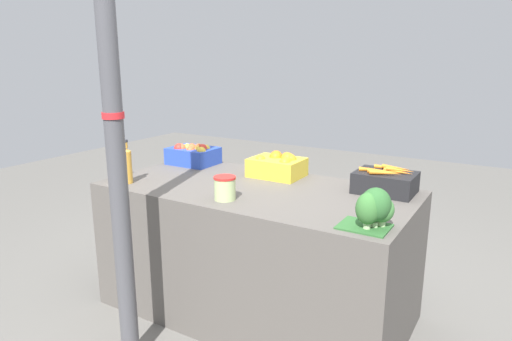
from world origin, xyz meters
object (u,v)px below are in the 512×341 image
(apple_crate, at_px, (193,154))
(juice_bottle_cloudy, at_px, (113,164))
(juice_bottle_amber, at_px, (127,165))
(pickle_jar, at_px, (225,188))
(orange_crate, at_px, (279,165))
(carrot_crate, at_px, (385,181))
(broccoli_pile, at_px, (374,208))
(support_pole, at_px, (115,140))

(apple_crate, xyz_separation_m, juice_bottle_cloudy, (-0.14, -0.60, 0.03))
(juice_bottle_amber, bearing_deg, pickle_jar, 2.88)
(apple_crate, distance_m, pickle_jar, 0.88)
(orange_crate, xyz_separation_m, carrot_crate, (0.68, -0.01, -0.01))
(broccoli_pile, relative_size, pickle_jar, 1.78)
(broccoli_pile, bearing_deg, carrot_crate, 100.92)
(broccoli_pile, xyz_separation_m, juice_bottle_cloudy, (-1.61, -0.02, 0.01))
(apple_crate, relative_size, orange_crate, 1.00)
(carrot_crate, relative_size, pickle_jar, 2.54)
(orange_crate, xyz_separation_m, juice_bottle_amber, (-0.70, -0.61, 0.04))
(broccoli_pile, relative_size, juice_bottle_cloudy, 0.91)
(carrot_crate, distance_m, pickle_jar, 0.90)
(carrot_crate, bearing_deg, juice_bottle_cloudy, -157.98)
(apple_crate, height_order, broccoli_pile, broccoli_pile)
(carrot_crate, xyz_separation_m, pickle_jar, (-0.69, -0.57, 0.00))
(support_pole, relative_size, juice_bottle_cloudy, 9.32)
(juice_bottle_cloudy, relative_size, pickle_jar, 1.95)
(juice_bottle_cloudy, bearing_deg, juice_bottle_amber, 0.00)
(orange_crate, bearing_deg, support_pole, -106.28)
(juice_bottle_cloudy, bearing_deg, support_pole, -39.61)
(support_pole, xyz_separation_m, juice_bottle_amber, (-0.40, 0.42, -0.25))
(apple_crate, distance_m, broccoli_pile, 1.58)
(apple_crate, xyz_separation_m, pickle_jar, (0.67, -0.57, -0.01))
(juice_bottle_cloudy, xyz_separation_m, juice_bottle_amber, (0.12, 0.00, 0.01))
(apple_crate, bearing_deg, juice_bottle_amber, -92.02)
(carrot_crate, xyz_separation_m, broccoli_pile, (0.11, -0.58, 0.03))
(orange_crate, distance_m, pickle_jar, 0.58)
(broccoli_pile, bearing_deg, support_pole, -157.75)
(apple_crate, relative_size, broccoli_pile, 1.42)
(apple_crate, height_order, pickle_jar, apple_crate)
(broccoli_pile, relative_size, juice_bottle_amber, 0.86)
(carrot_crate, bearing_deg, apple_crate, -179.83)
(carrot_crate, bearing_deg, broccoli_pile, -79.08)
(apple_crate, bearing_deg, support_pole, -69.89)
(orange_crate, height_order, juice_bottle_amber, juice_bottle_amber)
(pickle_jar, bearing_deg, orange_crate, 88.94)
(support_pole, height_order, carrot_crate, support_pole)
(support_pole, xyz_separation_m, orange_crate, (0.30, 1.04, -0.29))
(broccoli_pile, height_order, juice_bottle_cloudy, juice_bottle_cloudy)
(orange_crate, xyz_separation_m, pickle_jar, (-0.01, -0.58, -0.01))
(juice_bottle_amber, bearing_deg, carrot_crate, 23.68)
(orange_crate, distance_m, broccoli_pile, 0.99)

